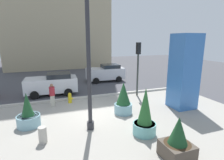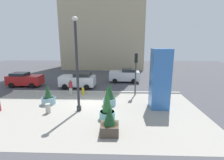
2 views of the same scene
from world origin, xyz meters
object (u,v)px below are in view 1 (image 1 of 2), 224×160
at_px(potted_plant_by_pillar, 28,115).
at_px(potted_plant_near_right, 123,100).
at_px(pedestrian_by_curb, 52,94).
at_px(lamp_post, 89,62).
at_px(potted_plant_curbside, 177,142).
at_px(car_passing_lane, 106,73).
at_px(fire_hydrant, 70,98).
at_px(concrete_bollard, 43,135).
at_px(traffic_light_corner, 138,60).
at_px(potted_plant_mid_plaza, 145,116).
at_px(car_curb_west, 52,84).
at_px(art_pillar_blue, 184,72).

distance_m(potted_plant_by_pillar, potted_plant_near_right, 5.34).
bearing_deg(pedestrian_by_curb, lamp_post, -66.36).
xyz_separation_m(potted_plant_curbside, pedestrian_by_curb, (-4.31, 7.28, 0.19)).
xyz_separation_m(car_passing_lane, pedestrian_by_curb, (-5.70, -6.05, -0.03)).
height_order(fire_hydrant, concrete_bollard, same).
bearing_deg(potted_plant_by_pillar, traffic_light_corner, 20.10).
bearing_deg(potted_plant_mid_plaza, fire_hydrant, 116.96).
xyz_separation_m(concrete_bollard, car_curb_west, (0.64, 7.37, 0.53)).
bearing_deg(potted_plant_curbside, potted_plant_near_right, 93.08).
bearing_deg(potted_plant_mid_plaza, lamp_post, 149.45).
xyz_separation_m(art_pillar_blue, concrete_bollard, (-8.70, -1.44, -2.04)).
relative_size(potted_plant_by_pillar, concrete_bollard, 2.44).
height_order(potted_plant_near_right, fire_hydrant, potted_plant_near_right).
height_order(potted_plant_curbside, pedestrian_by_curb, potted_plant_curbside).
bearing_deg(lamp_post, car_curb_west, 103.34).
bearing_deg(concrete_bollard, car_passing_lane, 59.24).
distance_m(lamp_post, pedestrian_by_curb, 4.99).
bearing_deg(car_passing_lane, fire_hydrant, -128.25).
relative_size(potted_plant_mid_plaza, pedestrian_by_curb, 1.46).
relative_size(art_pillar_blue, car_curb_west, 1.16).
bearing_deg(potted_plant_curbside, art_pillar_blue, 48.07).
relative_size(art_pillar_blue, fire_hydrant, 6.44).
relative_size(potted_plant_mid_plaza, concrete_bollard, 3.10).
bearing_deg(art_pillar_blue, car_curb_west, 143.69).
bearing_deg(potted_plant_curbside, pedestrian_by_curb, 120.60).
bearing_deg(potted_plant_by_pillar, car_curb_west, 76.06).
xyz_separation_m(lamp_post, concrete_bollard, (-2.26, -0.53, -3.08)).
bearing_deg(car_passing_lane, potted_plant_mid_plaza, -98.32).
relative_size(potted_plant_curbside, potted_plant_by_pillar, 0.93).
bearing_deg(car_passing_lane, pedestrian_by_curb, -133.29).
distance_m(lamp_post, car_passing_lane, 11.03).
distance_m(potted_plant_by_pillar, traffic_light_corner, 8.62).
bearing_deg(pedestrian_by_curb, potted_plant_mid_plaza, -52.62).
xyz_separation_m(lamp_post, art_pillar_blue, (6.44, 0.92, -1.04)).
relative_size(potted_plant_by_pillar, potted_plant_near_right, 0.93).
bearing_deg(lamp_post, car_passing_lane, 68.20).
xyz_separation_m(potted_plant_mid_plaza, potted_plant_near_right, (0.02, 2.63, -0.05)).
relative_size(lamp_post, car_curb_west, 1.71).
distance_m(car_passing_lane, car_curb_west, 6.42).
xyz_separation_m(potted_plant_by_pillar, potted_plant_near_right, (5.33, -0.11, 0.25)).
height_order(traffic_light_corner, car_curb_west, traffic_light_corner).
xyz_separation_m(art_pillar_blue, potted_plant_by_pillar, (-9.43, 0.44, -1.79)).
bearing_deg(fire_hydrant, concrete_bollard, -109.96).
xyz_separation_m(lamp_post, potted_plant_curbside, (2.59, -3.37, -2.77)).
height_order(art_pillar_blue, potted_plant_curbside, art_pillar_blue).
bearing_deg(potted_plant_curbside, fire_hydrant, 112.32).
height_order(lamp_post, pedestrian_by_curb, lamp_post).
height_order(potted_plant_curbside, traffic_light_corner, traffic_light_corner).
xyz_separation_m(potted_plant_curbside, traffic_light_corner, (2.24, 7.59, 2.19)).
distance_m(potted_plant_mid_plaza, car_curb_west, 9.12).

